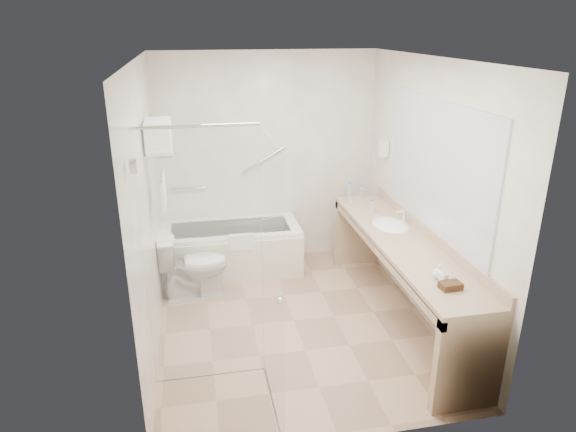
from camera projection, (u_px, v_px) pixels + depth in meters
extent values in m
plane|color=tan|center=(294.00, 320.00, 5.11)|extent=(3.20, 3.20, 0.00)
cube|color=silver|center=(295.00, 58.00, 4.23)|extent=(2.60, 3.20, 0.10)
cube|color=silver|center=(267.00, 159.00, 6.14)|extent=(2.60, 0.10, 2.50)
cube|color=silver|center=(346.00, 284.00, 3.20)|extent=(2.60, 0.10, 2.50)
cube|color=silver|center=(147.00, 211.00, 4.43)|extent=(0.10, 3.20, 2.50)
cube|color=silver|center=(427.00, 193.00, 4.90)|extent=(0.10, 3.20, 2.50)
cube|color=white|center=(231.00, 248.00, 6.07)|extent=(1.60, 0.70, 0.55)
cube|color=beige|center=(234.00, 263.00, 5.75)|extent=(1.60, 0.02, 0.50)
cube|color=silver|center=(242.00, 242.00, 5.68)|extent=(0.28, 0.06, 0.18)
cylinder|color=silver|center=(188.00, 188.00, 6.03)|extent=(0.40, 0.03, 0.03)
cylinder|color=silver|center=(264.00, 160.00, 6.09)|extent=(0.53, 0.03, 0.33)
cube|color=silver|center=(205.00, 262.00, 3.94)|extent=(0.90, 0.01, 2.10)
cube|color=silver|center=(272.00, 284.00, 3.61)|extent=(0.02, 0.90, 2.10)
cylinder|color=silver|center=(196.00, 126.00, 3.57)|extent=(0.90, 0.02, 0.02)
sphere|color=silver|center=(280.00, 301.00, 3.49)|extent=(0.05, 0.05, 0.05)
cylinder|color=silver|center=(133.00, 166.00, 3.14)|extent=(0.04, 0.10, 0.10)
cube|color=silver|center=(160.00, 150.00, 4.62)|extent=(0.24, 0.55, 0.02)
cylinder|color=silver|center=(162.00, 174.00, 4.70)|extent=(0.02, 0.55, 0.02)
cube|color=silver|center=(163.00, 190.00, 4.75)|extent=(0.03, 0.42, 0.32)
cube|color=silver|center=(159.00, 144.00, 4.60)|extent=(0.22, 0.40, 0.08)
cube|color=silver|center=(158.00, 135.00, 4.57)|extent=(0.22, 0.40, 0.08)
cube|color=silver|center=(157.00, 125.00, 4.54)|extent=(0.22, 0.40, 0.08)
cube|color=tan|center=(403.00, 242.00, 4.86)|extent=(0.55, 2.70, 0.05)
cube|color=tan|center=(429.00, 233.00, 4.88)|extent=(0.03, 2.70, 0.10)
cube|color=tan|center=(377.00, 250.00, 4.83)|extent=(0.04, 2.70, 0.08)
cube|color=tan|center=(469.00, 364.00, 3.81)|extent=(0.55, 0.08, 0.80)
cube|color=tan|center=(357.00, 232.00, 6.21)|extent=(0.55, 0.08, 0.80)
ellipsoid|color=white|center=(390.00, 227.00, 5.24)|extent=(0.40, 0.52, 0.14)
cylinder|color=silver|center=(404.00, 216.00, 5.22)|extent=(0.03, 0.03, 0.14)
cube|color=silver|center=(437.00, 167.00, 4.65)|extent=(0.02, 2.00, 1.20)
cube|color=silver|center=(384.00, 148.00, 5.78)|extent=(0.08, 0.10, 0.18)
imported|color=white|center=(193.00, 265.00, 5.45)|extent=(0.77, 0.47, 0.72)
cube|color=#442B18|center=(450.00, 286.00, 3.95)|extent=(0.17, 0.12, 0.05)
imported|color=silver|center=(443.00, 280.00, 4.04)|extent=(0.10, 0.13, 0.06)
imported|color=silver|center=(439.00, 273.00, 4.11)|extent=(0.11, 0.13, 0.09)
cylinder|color=silver|center=(349.00, 192.00, 5.94)|extent=(0.07, 0.07, 0.19)
cylinder|color=blue|center=(350.00, 183.00, 5.91)|extent=(0.03, 0.03, 0.03)
cylinder|color=silver|center=(361.00, 193.00, 5.98)|extent=(0.05, 0.05, 0.15)
cylinder|color=blue|center=(362.00, 186.00, 5.95)|extent=(0.03, 0.03, 0.02)
cylinder|color=silver|center=(372.00, 208.00, 5.46)|extent=(0.05, 0.05, 0.16)
cylinder|color=blue|center=(372.00, 200.00, 5.43)|extent=(0.03, 0.03, 0.02)
cylinder|color=silver|center=(377.00, 219.00, 5.24)|extent=(0.09, 0.09, 0.09)
cylinder|color=silver|center=(350.00, 201.00, 5.77)|extent=(0.08, 0.08, 0.09)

